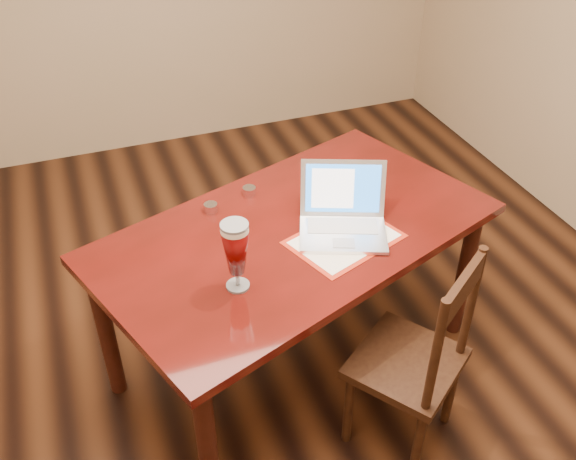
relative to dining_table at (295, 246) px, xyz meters
name	(u,v)px	position (x,y,z in m)	size (l,w,h in m)	color
ground	(260,374)	(-0.19, -0.04, -0.71)	(5.00, 5.00, 0.00)	black
room_shell	(246,8)	(-0.19, -0.04, 1.05)	(4.51, 5.01, 2.71)	tan
dining_table	(295,246)	(0.00, 0.00, 0.00)	(1.91, 1.47, 1.09)	#4E0D0A
dining_chair	(415,361)	(0.30, -0.58, -0.24)	(0.57, 0.57, 0.98)	black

